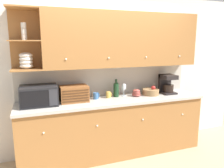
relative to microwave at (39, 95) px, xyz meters
The scene contains 14 objects.
ground_plane 1.58m from the microwave, 12.35° to the left, with size 24.00×24.00×0.00m, color tan.
wall_back 1.19m from the microwave, 13.79° to the left, with size 5.36×0.06×2.60m.
counter_unit 1.29m from the microwave, ahead, with size 2.98×0.62×0.94m.
backsplash_panel 1.16m from the microwave, 12.06° to the left, with size 2.96×0.01×0.51m.
upper_cabinets 1.52m from the microwave, ahead, with size 2.96×0.37×0.85m.
microwave is the anchor object (origin of this frame).
bread_box 0.51m from the microwave, ahead, with size 0.42×0.28×0.25m.
mug 0.87m from the microwave, ahead, with size 0.09×0.08×0.10m.
mug_blue_second 1.08m from the microwave, ahead, with size 0.09×0.08×0.10m.
wine_bottle 1.22m from the microwave, ahead, with size 0.09×0.09×0.30m.
wine_glass 1.35m from the microwave, ahead, with size 0.08×0.08×0.22m.
bowl_stack_on_counter 1.55m from the microwave, ahead, with size 0.15×0.15×0.12m.
fruit_basket 1.83m from the microwave, ahead, with size 0.28×0.28×0.16m.
coffee_maker 2.16m from the microwave, ahead, with size 0.24×0.27×0.33m.
Camera 1 is at (-1.18, -3.47, 1.84)m, focal length 35.00 mm.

